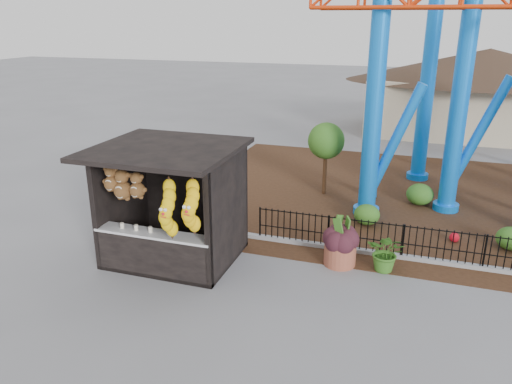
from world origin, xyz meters
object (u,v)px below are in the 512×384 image
(terracotta_planter, at_px, (340,254))
(potted_plant, at_px, (387,252))
(prize_booth, at_px, (169,208))
(roller_coaster, at_px, (509,7))

(terracotta_planter, height_order, potted_plant, potted_plant)
(potted_plant, bearing_deg, terracotta_planter, -170.25)
(prize_booth, relative_size, terracotta_planter, 4.22)
(roller_coaster, relative_size, potted_plant, 10.65)
(prize_booth, xyz_separation_m, potted_plant, (5.41, 1.27, -1.00))
(prize_booth, height_order, potted_plant, prize_booth)
(prize_booth, xyz_separation_m, terracotta_planter, (4.24, 1.24, -1.21))
(roller_coaster, bearing_deg, terracotta_planter, -122.37)
(prize_booth, height_order, terracotta_planter, prize_booth)
(terracotta_planter, bearing_deg, roller_coaster, 57.63)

